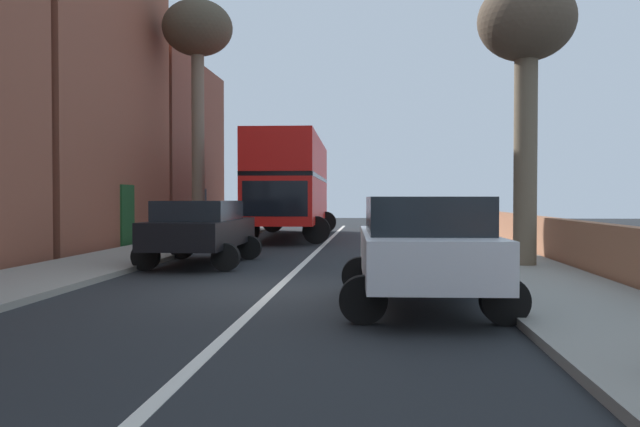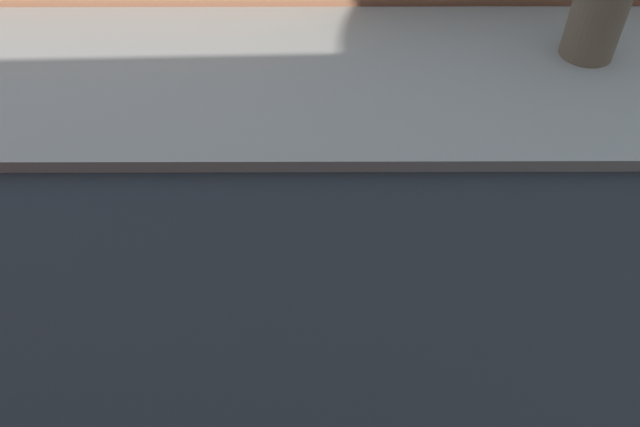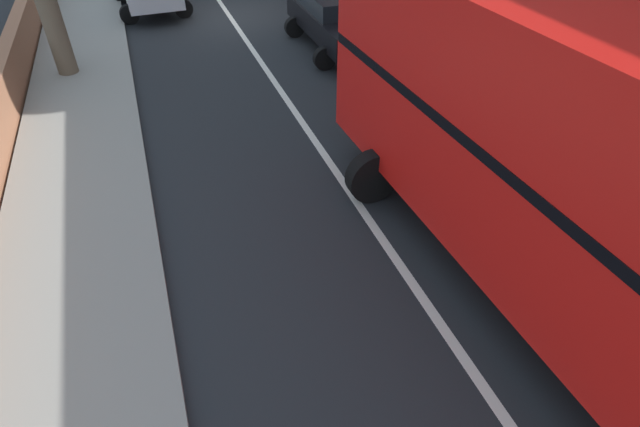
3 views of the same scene
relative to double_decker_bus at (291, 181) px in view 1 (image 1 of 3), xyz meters
The scene contains 9 objects.
ground_plane 15.84m from the double_decker_bus, 83.77° to the right, with size 84.00×84.00×0.00m, color black.
road_centre_line 15.84m from the double_decker_bus, 83.77° to the right, with size 0.16×54.00×0.01m, color silver.
sidewalk_left 16.06m from the double_decker_bus, 101.62° to the right, with size 2.60×60.00×0.12m, color gray.
sidewalk_right 17.06m from the double_decker_bus, 67.03° to the right, with size 2.60×60.00×0.12m, color gray.
double_decker_bus is the anchor object (origin of this frame).
parked_car_white_right_1 17.80m from the double_decker_bus, 76.30° to the right, with size 2.59×4.33×1.68m.
parked_car_black_left_4 11.44m from the double_decker_bus, 94.04° to the right, with size 2.50×4.54×1.59m.
street_tree_left_0 6.81m from the double_decker_bus, 138.10° to the right, with size 2.65×2.65×9.02m.
street_tree_right_1 14.00m from the double_decker_bus, 59.54° to the right, with size 2.21×2.21×6.54m.
Camera 1 is at (1.77, -11.47, 1.66)m, focal length 36.39 mm.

